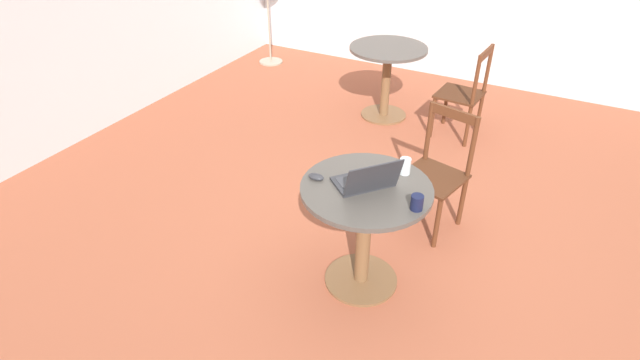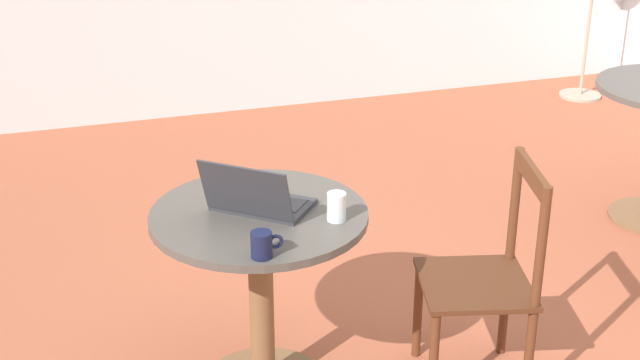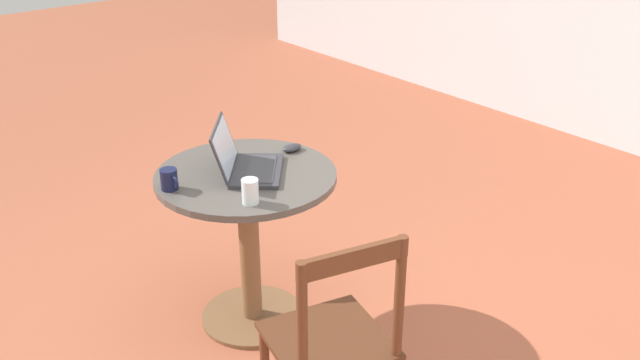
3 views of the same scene
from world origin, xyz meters
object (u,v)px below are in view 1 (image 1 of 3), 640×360
(chair_near_right, at_px, (436,173))
(mug, at_px, (417,202))
(laptop, at_px, (366,180))
(drinking_glass, at_px, (405,166))
(cafe_table_mid, at_px, (387,67))
(chair_mid_front, at_px, (464,94))
(mouse, at_px, (316,177))
(cafe_table_near, at_px, (365,215))

(chair_near_right, xyz_separation_m, mug, (-0.89, -0.12, 0.35))
(laptop, relative_size, drinking_glass, 4.25)
(chair_near_right, relative_size, mug, 8.40)
(cafe_table_mid, bearing_deg, chair_mid_front, -94.80)
(chair_mid_front, distance_m, mouse, 2.41)
(cafe_table_near, relative_size, laptop, 1.81)
(cafe_table_near, relative_size, cafe_table_mid, 1.00)
(mug, bearing_deg, cafe_table_mid, 24.71)
(cafe_table_near, xyz_separation_m, cafe_table_mid, (2.37, 0.80, 0.00))
(chair_near_right, bearing_deg, mouse, 150.15)
(chair_mid_front, relative_size, laptop, 2.10)
(mouse, bearing_deg, cafe_table_near, -77.76)
(cafe_table_near, distance_m, laptop, 0.25)
(mug, height_order, drinking_glass, drinking_glass)
(chair_near_right, bearing_deg, drinking_glass, 173.67)
(chair_near_right, distance_m, mouse, 1.07)
(chair_near_right, distance_m, drinking_glass, 0.68)
(cafe_table_near, distance_m, drinking_glass, 0.38)
(chair_mid_front, xyz_separation_m, mouse, (-2.37, 0.33, 0.33))
(chair_near_right, height_order, mug, chair_near_right)
(chair_near_right, relative_size, chair_mid_front, 1.00)
(mouse, height_order, mug, mug)
(cafe_table_mid, xyz_separation_m, mouse, (-2.44, -0.50, 0.22))
(chair_mid_front, bearing_deg, mouse, 172.15)
(cafe_table_near, distance_m, mug, 0.42)
(cafe_table_mid, distance_m, mouse, 2.50)
(chair_near_right, distance_m, mug, 0.96)
(cafe_table_mid, height_order, chair_near_right, chair_near_right)
(laptop, height_order, mug, laptop)
(mug, bearing_deg, chair_near_right, 7.62)
(mug, relative_size, drinking_glass, 1.06)
(mouse, distance_m, mug, 0.63)
(cafe_table_mid, distance_m, laptop, 2.52)
(cafe_table_near, relative_size, chair_near_right, 0.86)
(cafe_table_near, xyz_separation_m, laptop, (-0.00, 0.01, 0.25))
(cafe_table_mid, distance_m, chair_mid_front, 0.83)
(cafe_table_near, distance_m, chair_near_right, 0.85)
(cafe_table_mid, height_order, chair_mid_front, chair_mid_front)
(mug, bearing_deg, mouse, 89.79)
(chair_near_right, height_order, drinking_glass, chair_near_right)
(drinking_glass, bearing_deg, mug, -149.57)
(laptop, bearing_deg, mouse, 102.37)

